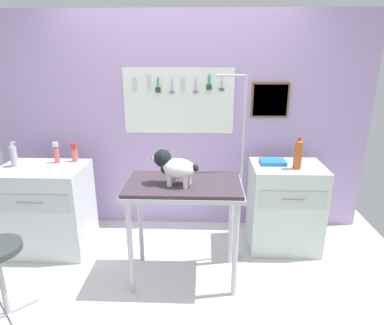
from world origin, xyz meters
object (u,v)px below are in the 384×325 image
(spray_bottle_short, at_px, (14,156))
(soda_bottle, at_px, (298,154))
(grooming_table, at_px, (184,194))
(dog, at_px, (174,167))
(grooming_arm, at_px, (240,180))
(cabinet_right, at_px, (284,206))
(counter_left, at_px, (47,209))

(spray_bottle_short, bearing_deg, soda_bottle, 0.44)
(grooming_table, distance_m, dog, 0.27)
(grooming_arm, bearing_deg, soda_bottle, 15.67)
(grooming_table, height_order, cabinet_right, grooming_table)
(grooming_table, xyz_separation_m, spray_bottle_short, (-1.63, 0.43, 0.18))
(counter_left, distance_m, spray_bottle_short, 0.59)
(soda_bottle, bearing_deg, cabinet_right, 120.91)
(counter_left, bearing_deg, spray_bottle_short, 174.77)
(grooming_arm, distance_m, counter_left, 1.90)
(dog, xyz_separation_m, soda_bottle, (1.09, 0.49, -0.04))
(cabinet_right, bearing_deg, spray_bottle_short, -177.58)
(cabinet_right, bearing_deg, counter_left, -176.74)
(grooming_arm, distance_m, spray_bottle_short, 2.13)
(soda_bottle, bearing_deg, counter_left, -178.96)
(counter_left, height_order, cabinet_right, cabinet_right)
(dog, height_order, counter_left, dog)
(grooming_table, xyz_separation_m, grooming_arm, (0.49, 0.30, 0.02))
(dog, distance_m, soda_bottle, 1.20)
(soda_bottle, bearing_deg, grooming_table, -156.18)
(counter_left, bearing_deg, grooming_table, -16.53)
(cabinet_right, distance_m, soda_bottle, 0.58)
(grooming_arm, height_order, soda_bottle, grooming_arm)
(cabinet_right, xyz_separation_m, soda_bottle, (0.05, -0.09, 0.57))
(counter_left, distance_m, cabinet_right, 2.35)
(cabinet_right, bearing_deg, grooming_table, -150.82)
(grooming_table, height_order, dog, dog)
(grooming_table, distance_m, soda_bottle, 1.14)
(dog, bearing_deg, cabinet_right, 29.21)
(grooming_table, bearing_deg, dog, -150.48)
(counter_left, bearing_deg, cabinet_right, 3.26)
(dog, bearing_deg, counter_left, 161.02)
(cabinet_right, distance_m, spray_bottle_short, 2.66)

